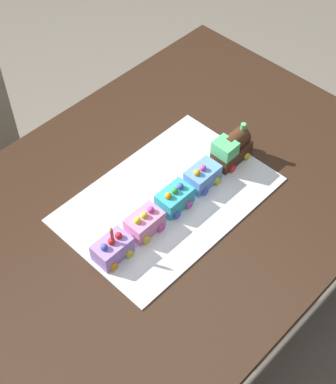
# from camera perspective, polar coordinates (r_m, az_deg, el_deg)

# --- Properties ---
(ground_plane) EXTENTS (8.00, 8.00, 0.00)m
(ground_plane) POSITION_cam_1_polar(r_m,az_deg,el_deg) (2.27, 0.17, -12.25)
(ground_plane) COLOR gray
(dining_table) EXTENTS (1.40, 1.00, 0.74)m
(dining_table) POSITION_cam_1_polar(r_m,az_deg,el_deg) (1.73, 0.22, -2.48)
(dining_table) COLOR #382316
(dining_table) RESTS_ON ground
(cake_board) EXTENTS (0.60, 0.40, 0.00)m
(cake_board) POSITION_cam_1_polar(r_m,az_deg,el_deg) (1.64, 0.00, -0.72)
(cake_board) COLOR silver
(cake_board) RESTS_ON dining_table
(cake_locomotive) EXTENTS (0.14, 0.08, 0.12)m
(cake_locomotive) POSITION_cam_1_polar(r_m,az_deg,el_deg) (1.71, 6.38, 4.35)
(cake_locomotive) COLOR #472816
(cake_locomotive) RESTS_ON cake_board
(cake_car_flatbed_sky_blue) EXTENTS (0.10, 0.08, 0.07)m
(cake_car_flatbed_sky_blue) POSITION_cam_1_polar(r_m,az_deg,el_deg) (1.66, 3.46, 1.62)
(cake_car_flatbed_sky_blue) COLOR #669EEA
(cake_car_flatbed_sky_blue) RESTS_ON cake_board
(cake_car_gondola_turquoise) EXTENTS (0.10, 0.08, 0.07)m
(cake_car_gondola_turquoise) POSITION_cam_1_polar(r_m,az_deg,el_deg) (1.60, 0.66, -0.63)
(cake_car_gondola_turquoise) COLOR #38B7C6
(cake_car_gondola_turquoise) RESTS_ON cake_board
(cake_car_tanker_bubblegum) EXTENTS (0.10, 0.08, 0.07)m
(cake_car_tanker_bubblegum) POSITION_cam_1_polar(r_m,az_deg,el_deg) (1.55, -2.36, -3.07)
(cake_car_tanker_bubblegum) COLOR pink
(cake_car_tanker_bubblegum) RESTS_ON cake_board
(cake_car_hopper_lavender) EXTENTS (0.10, 0.08, 0.07)m
(cake_car_hopper_lavender) POSITION_cam_1_polar(r_m,az_deg,el_deg) (1.50, -5.59, -5.65)
(cake_car_hopper_lavender) COLOR #AD84E0
(cake_car_hopper_lavender) RESTS_ON cake_board
(birthday_candle) EXTENTS (0.01, 0.01, 0.05)m
(birthday_candle) POSITION_cam_1_polar(r_m,az_deg,el_deg) (1.45, -5.66, -4.08)
(birthday_candle) COLOR #F24C59
(birthday_candle) RESTS_ON cake_car_hopper_lavender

